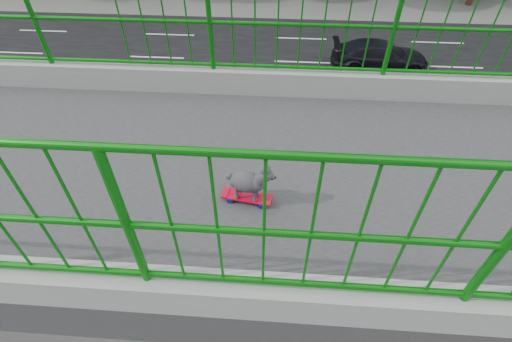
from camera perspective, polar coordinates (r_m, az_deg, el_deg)
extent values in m
cube|color=black|center=(18.27, 7.38, 12.07)|extent=(18.00, 90.00, 0.02)
cube|color=#2D2D2F|center=(3.93, 20.68, -3.26)|extent=(3.00, 24.00, 0.50)
cube|color=slate|center=(6.83, 12.84, -23.87)|extent=(1.20, 1.20, 6.50)
cube|color=gray|center=(4.77, 18.60, 12.45)|extent=(0.20, 24.00, 0.30)
cylinder|color=#0B6A0E|center=(4.47, 20.70, 20.08)|extent=(0.04, 24.00, 0.04)
cylinder|color=#0B6A0E|center=(4.47, 20.70, 20.08)|extent=(0.06, 0.06, 1.10)
cube|color=gray|center=(2.86, 28.38, -18.27)|extent=(0.20, 24.00, 0.30)
cylinder|color=#0B6A0E|center=(2.33, 34.09, -9.58)|extent=(0.04, 24.00, 0.04)
cylinder|color=#0B6A0E|center=(2.33, 34.09, -9.58)|extent=(0.06, 0.06, 1.10)
cube|color=red|center=(3.24, -1.41, -3.98)|extent=(0.20, 0.46, 0.01)
cube|color=#99999E|center=(3.28, -3.80, -3.75)|extent=(0.08, 0.04, 0.02)
cylinder|color=#07169A|center=(3.33, -3.53, -3.16)|extent=(0.03, 0.05, 0.05)
sphere|color=yellow|center=(3.33, -3.53, -3.16)|extent=(0.02, 0.02, 0.02)
cylinder|color=#07169A|center=(3.26, -4.07, -4.58)|extent=(0.03, 0.05, 0.05)
sphere|color=yellow|center=(3.26, -4.07, -4.58)|extent=(0.02, 0.02, 0.02)
cube|color=#99999E|center=(3.23, 1.04, -4.60)|extent=(0.08, 0.04, 0.02)
cylinder|color=#07169A|center=(3.28, 1.25, -3.99)|extent=(0.03, 0.05, 0.05)
sphere|color=yellow|center=(3.28, 1.25, -3.99)|extent=(0.02, 0.02, 0.02)
cylinder|color=#07169A|center=(3.20, 0.82, -5.45)|extent=(0.03, 0.05, 0.05)
sphere|color=yellow|center=(3.20, 0.82, -5.45)|extent=(0.02, 0.02, 0.02)
ellipsoid|color=#272529|center=(3.11, -1.46, -1.70)|extent=(0.22, 0.30, 0.19)
sphere|color=#272529|center=(3.00, 1.42, -0.54)|extent=(0.13, 0.13, 0.13)
sphere|color=black|center=(3.00, 2.97, -1.02)|extent=(0.02, 0.02, 0.02)
sphere|color=#272529|center=(3.12, -4.21, -0.77)|extent=(0.06, 0.06, 0.06)
cylinder|color=#272529|center=(3.21, 0.13, -2.90)|extent=(0.03, 0.03, 0.12)
cylinder|color=#272529|center=(3.16, -0.21, -3.94)|extent=(0.03, 0.03, 0.12)
cylinder|color=#272529|center=(3.24, -2.62, -2.44)|extent=(0.03, 0.03, 0.12)
cylinder|color=#272529|center=(3.18, -2.99, -3.46)|extent=(0.03, 0.03, 0.12)
imported|color=silver|center=(14.91, -6.88, 7.30)|extent=(1.49, 4.26, 1.40)
imported|color=black|center=(20.83, 18.63, 16.54)|extent=(1.99, 4.91, 1.42)
imported|color=black|center=(15.11, 17.12, 6.10)|extent=(2.38, 5.15, 1.43)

